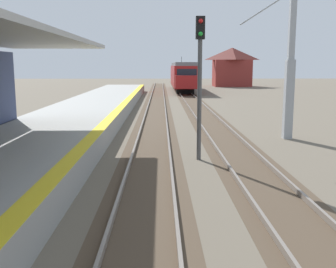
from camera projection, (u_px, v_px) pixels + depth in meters
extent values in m
cube|color=#999993|center=(40.00, 143.00, 16.10)|extent=(5.00, 80.00, 0.90)
cube|color=yellow|center=(97.00, 132.00, 16.06)|extent=(0.50, 80.00, 0.01)
cube|color=#4C3D2D|center=(153.00, 136.00, 20.19)|extent=(2.34, 120.00, 0.01)
cube|color=slate|center=(139.00, 135.00, 20.16)|extent=(0.08, 120.00, 0.15)
cube|color=slate|center=(168.00, 135.00, 20.19)|extent=(0.08, 120.00, 0.15)
cube|color=#4C3D2D|center=(222.00, 136.00, 20.25)|extent=(2.34, 120.00, 0.01)
cube|color=slate|center=(207.00, 135.00, 20.22)|extent=(0.08, 120.00, 0.15)
cube|color=slate|center=(236.00, 135.00, 20.25)|extent=(0.08, 120.00, 0.15)
cube|color=maroon|center=(183.00, 76.00, 56.40)|extent=(2.90, 18.00, 2.70)
cube|color=slate|center=(183.00, 64.00, 56.14)|extent=(2.67, 18.00, 0.44)
cube|color=black|center=(187.00, 74.00, 47.44)|extent=(2.32, 0.06, 1.21)
cube|color=maroon|center=(187.00, 82.00, 46.81)|extent=(2.78, 1.60, 1.49)
cube|color=black|center=(193.00, 73.00, 56.36)|extent=(0.04, 15.84, 0.86)
cylinder|color=#333333|center=(181.00, 60.00, 59.57)|extent=(0.06, 0.06, 0.90)
cube|color=black|center=(185.00, 91.00, 50.91)|extent=(2.17, 2.20, 0.72)
cube|color=black|center=(181.00, 86.00, 62.45)|extent=(2.17, 2.20, 0.72)
cylinder|color=#4C4C4C|center=(199.00, 101.00, 14.90)|extent=(0.16, 0.16, 4.40)
cube|color=black|center=(200.00, 28.00, 14.47)|extent=(0.32, 0.24, 0.80)
sphere|color=red|center=(201.00, 21.00, 14.30)|extent=(0.16, 0.16, 0.16)
sphere|color=green|center=(201.00, 34.00, 14.37)|extent=(0.16, 0.16, 0.16)
cube|color=#9EA3A8|center=(289.00, 100.00, 19.36)|extent=(0.40, 0.40, 3.75)
cube|color=#9EA3A8|center=(293.00, 18.00, 18.73)|extent=(0.28, 0.28, 3.75)
cylinder|color=#9EA3A8|center=(267.00, 7.00, 18.63)|extent=(2.47, 0.07, 1.60)
cube|color=maroon|center=(232.00, 73.00, 68.31)|extent=(6.00, 4.80, 4.40)
pyramid|color=maroon|center=(232.00, 54.00, 67.78)|extent=(6.60, 5.28, 2.00)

